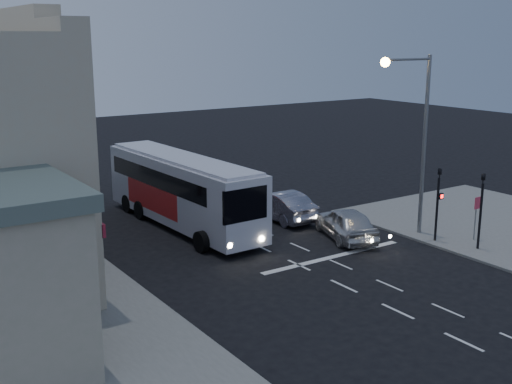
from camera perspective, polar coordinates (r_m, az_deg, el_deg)
ground at (r=27.51m, az=6.41°, el=-7.67°), size 120.00×120.00×0.00m
road_markings at (r=30.67m, az=4.25°, el=-5.34°), size 8.00×30.55×0.01m
tour_bus at (r=34.40m, az=-6.59°, el=0.28°), size 3.01×12.54×3.83m
car_suv at (r=32.70m, az=8.00°, el=-2.76°), size 3.35×5.11×1.62m
car_sedan_a at (r=35.81m, az=2.16°, el=-1.18°), size 1.77×4.95×1.62m
car_sedan_b at (r=40.92m, az=-2.20°, el=0.64°), size 2.60×5.52×1.56m
car_sedan_c at (r=44.88m, az=-5.45°, el=1.69°), size 2.96×5.49×1.46m
traffic_signal_main at (r=32.53m, az=15.90°, el=-0.30°), size 0.25×0.35×4.10m
traffic_signal_side at (r=31.89m, az=19.41°, el=-0.83°), size 0.18×0.15×4.10m
regulatory_sign at (r=33.42m, az=19.02°, el=-1.62°), size 0.45×0.12×2.20m
streetlight at (r=32.66m, az=14.08°, el=5.79°), size 3.32×0.44×9.00m
street_tree at (r=35.90m, az=-19.85°, el=4.07°), size 4.00×4.00×6.20m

